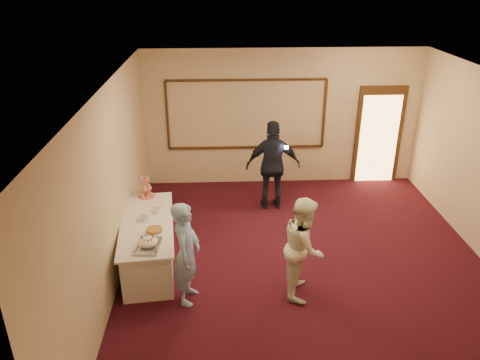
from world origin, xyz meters
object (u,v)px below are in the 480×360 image
pavlova_tray (148,243)px  guest (273,166)px  woman (304,247)px  buffet_table (149,243)px  plate_stack_b (157,208)px  tart (154,230)px  man (187,253)px  plate_stack_a (146,216)px  cupcake_stand (146,189)px

pavlova_tray → guest: 3.39m
woman → guest: size_ratio=0.86×
buffet_table → plate_stack_b: plate_stack_b is taller
tart → woman: size_ratio=0.18×
plate_stack_b → man: bearing=-66.7°
pavlova_tray → tart: (0.03, 0.45, -0.05)m
pavlova_tray → tart: size_ratio=1.76×
plate_stack_b → man: (0.55, -1.29, -0.05)m
plate_stack_a → plate_stack_b: (0.15, 0.25, 0.00)m
woman → guest: guest is taller
guest → plate_stack_b: bearing=37.3°
woman → buffet_table: bearing=81.6°
cupcake_stand → tart: cupcake_stand is taller
plate_stack_a → man: 1.26m
buffet_table → pavlova_tray: bearing=-80.3°
pavlova_tray → tart: 0.45m
woman → plate_stack_a: bearing=79.9°
buffet_table → pavlova_tray: 0.88m
cupcake_stand → plate_stack_b: cupcake_stand is taller
buffet_table → guest: size_ratio=1.21×
woman → pavlova_tray: bearing=98.4°
pavlova_tray → cupcake_stand: (-0.26, 1.69, 0.08)m
pavlova_tray → plate_stack_a: bearing=99.6°
tart → plate_stack_a: bearing=115.0°
pavlova_tray → man: bearing=-20.4°
pavlova_tray → plate_stack_a: (-0.14, 0.83, -0.00)m
pavlova_tray → man: 0.61m
plate_stack_a → plate_stack_b: size_ratio=0.93×
plate_stack_a → woman: size_ratio=0.11×
plate_stack_b → man: size_ratio=0.12×
buffet_table → cupcake_stand: 1.10m
woman → guest: 2.76m
man → guest: (1.55, 2.86, 0.12)m
woman → tart: bearing=87.1°
buffet_table → guest: guest is taller
pavlova_tray → woman: bearing=-2.6°
plate_stack_a → guest: guest is taller
cupcake_stand → tart: (0.29, -1.24, -0.12)m
man → guest: 3.26m
plate_stack_b → guest: size_ratio=0.10×
cupcake_stand → guest: 2.56m
buffet_table → cupcake_stand: size_ratio=5.24×
cupcake_stand → man: 2.08m
pavlova_tray → man: man is taller
plate_stack_a → tart: 0.42m
cupcake_stand → pavlova_tray: bearing=-81.3°
plate_stack_b → guest: (2.11, 1.57, 0.07)m
plate_stack_a → guest: bearing=38.9°
man → pavlova_tray: bearing=80.0°
pavlova_tray → cupcake_stand: bearing=98.7°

